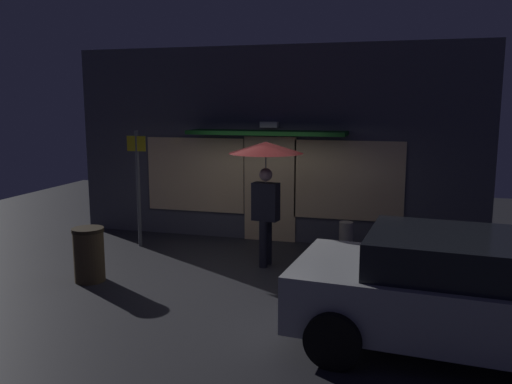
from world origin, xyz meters
The scene contains 7 objects.
ground_plane centered at (0.00, 0.00, 0.00)m, with size 18.00×18.00×0.00m, color #26262B.
building_facade centered at (0.00, 2.34, 2.00)m, with size 8.68×1.00×4.04m.
person_with_umbrella centered at (0.35, 0.45, 1.82)m, with size 1.30×1.30×2.22m.
parked_car centered at (3.42, -2.14, 0.72)m, with size 4.13×2.32×1.39m.
street_sign_post centered at (-2.45, 1.06, 1.33)m, with size 0.40×0.07×2.34m.
sidewalk_bollard centered at (1.67, 1.49, 0.33)m, with size 0.26×0.26×0.65m, color #B2A899.
trash_bin centered at (-2.21, -1.12, 0.45)m, with size 0.51×0.51×0.89m.
Camera 1 is at (2.63, -8.39, 2.87)m, focal length 37.02 mm.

